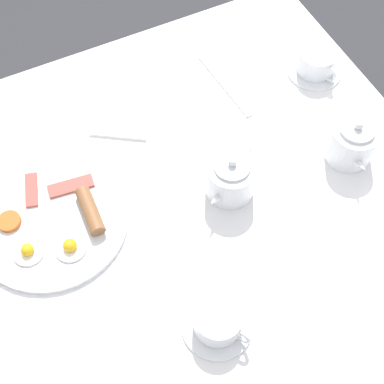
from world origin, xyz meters
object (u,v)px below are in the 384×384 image
(breakfast_plate, at_px, (54,220))
(teapot_far, at_px, (352,142))
(teapot_near, at_px, (231,177))
(knife_by_plate, at_px, (225,86))
(napkin_folded, at_px, (124,109))
(teacup_with_saucer_right, at_px, (316,63))
(teacup_with_saucer_left, at_px, (218,321))

(breakfast_plate, distance_m, teapot_far, 0.65)
(teapot_near, xyz_separation_m, teapot_far, (0.27, -0.03, 0.00))
(breakfast_plate, height_order, knife_by_plate, breakfast_plate)
(breakfast_plate, distance_m, napkin_folded, 0.32)
(teapot_far, height_order, teacup_with_saucer_right, teapot_far)
(teapot_near, xyz_separation_m, teacup_with_saucer_left, (-0.16, -0.25, -0.02))
(teacup_with_saucer_right, height_order, knife_by_plate, teacup_with_saucer_right)
(teacup_with_saucer_right, bearing_deg, teapot_near, -149.08)
(teapot_near, relative_size, teacup_with_saucer_right, 1.18)
(teapot_near, xyz_separation_m, knife_by_plate, (0.13, 0.26, -0.04))
(teacup_with_saucer_left, distance_m, teacup_with_saucer_right, 0.68)
(teapot_near, relative_size, napkin_folded, 0.76)
(breakfast_plate, xyz_separation_m, teapot_near, (0.36, -0.09, 0.04))
(teapot_far, bearing_deg, teacup_with_saucer_left, -43.91)
(teapot_near, bearing_deg, teapot_far, 139.79)
(knife_by_plate, bearing_deg, teacup_with_saucer_right, -13.83)
(napkin_folded, bearing_deg, teacup_with_saucer_right, -11.30)
(teapot_far, xyz_separation_m, napkin_folded, (-0.39, 0.33, -0.04))
(teacup_with_saucer_left, relative_size, napkin_folded, 0.63)
(breakfast_plate, xyz_separation_m, teacup_with_saucer_left, (0.20, -0.34, 0.02))
(knife_by_plate, bearing_deg, teacup_with_saucer_left, -119.18)
(breakfast_plate, distance_m, teapot_near, 0.37)
(teapot_near, bearing_deg, napkin_folded, -101.48)
(napkin_folded, relative_size, knife_by_plate, 0.97)
(breakfast_plate, relative_size, teacup_with_saucer_right, 2.32)
(teapot_far, relative_size, teacup_with_saucer_left, 1.33)
(teapot_near, height_order, napkin_folded, teapot_near)
(teapot_near, height_order, teacup_with_saucer_right, teapot_near)
(teapot_near, height_order, teacup_with_saucer_left, teapot_near)
(teacup_with_saucer_right, relative_size, napkin_folded, 0.64)
(knife_by_plate, bearing_deg, teapot_near, -115.74)
(teacup_with_saucer_left, bearing_deg, teapot_far, 26.49)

